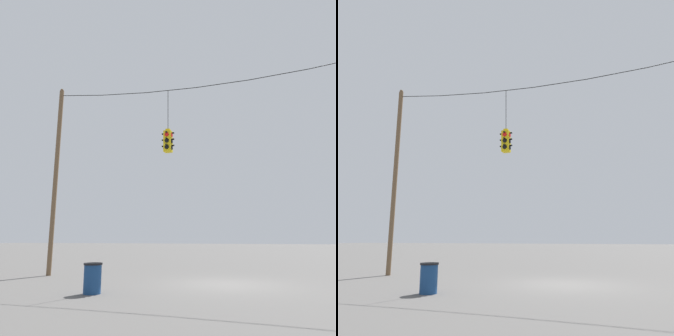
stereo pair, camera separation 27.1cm
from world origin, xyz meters
The scene contains 5 objects.
ground_plane centered at (0.00, 0.00, 0.00)m, with size 200.00×200.00×0.00m, color #565451.
utility_pole_left centered at (-8.40, 0.45, 4.71)m, with size 0.22×0.22×9.44m.
span_wire centered at (0.00, 0.45, 8.64)m, with size 16.81×0.03×0.66m.
traffic_light_near_left_pole centered at (-2.51, 0.45, 6.02)m, with size 0.58×0.58×2.97m.
trash_bin centered at (-3.73, -3.49, 0.47)m, with size 0.59×0.59×0.94m.
Camera 1 is at (1.90, -13.04, 1.69)m, focal length 35.00 mm.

